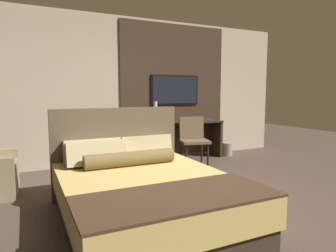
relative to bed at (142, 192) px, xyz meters
The scene contains 10 objects.
ground_plane 0.75m from the bed, 12.12° to the left, with size 16.00×16.00×0.00m, color #4C3D33.
wall_back_tv_panel 3.06m from the bed, 73.40° to the left, with size 7.20×0.09×2.80m.
bed is the anchor object (origin of this frame).
desk 3.04m from the bed, 54.84° to the left, with size 1.82×0.47×0.78m.
tv 3.37m from the bed, 56.76° to the left, with size 1.07×0.04×0.60m.
desk_chair 2.65m from the bed, 47.86° to the left, with size 0.62×0.62×0.90m.
vase_tall 2.86m from the bed, 63.77° to the left, with size 0.07×0.07×0.41m.
vase_short 2.76m from the bed, 67.00° to the left, with size 0.08×0.08×0.16m.
book 3.46m from the bed, 45.86° to the left, with size 0.23×0.17×0.03m.
waste_bin 3.67m from the bed, 39.17° to the left, with size 0.22×0.22×0.28m.
Camera 1 is at (-1.76, -3.03, 1.35)m, focal length 32.00 mm.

